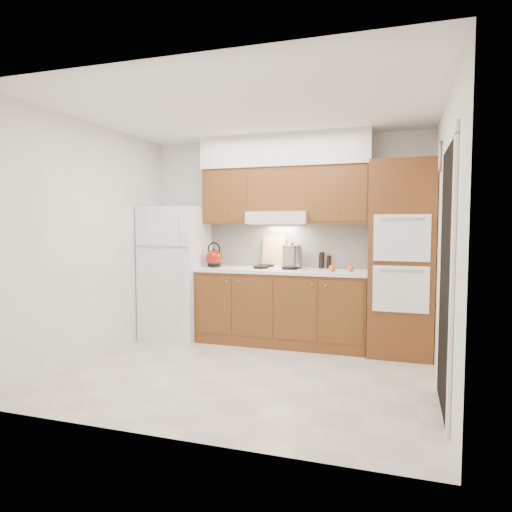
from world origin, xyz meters
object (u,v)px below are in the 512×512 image
at_px(fridge, 176,272).
at_px(stock_pot, 292,256).
at_px(oven_cabinet, 401,259).
at_px(kettle, 214,258).

relative_size(fridge, stock_pot, 6.64).
bearing_deg(stock_pot, oven_cabinet, -3.51).
relative_size(kettle, stock_pot, 0.82).
height_order(oven_cabinet, stock_pot, oven_cabinet).
distance_m(fridge, stock_pot, 1.57).
relative_size(fridge, kettle, 8.06).
xyz_separation_m(fridge, kettle, (0.53, 0.04, 0.20)).
xyz_separation_m(oven_cabinet, stock_pot, (-1.29, 0.08, -0.00)).
height_order(fridge, kettle, fridge).
bearing_deg(stock_pot, kettle, -176.11).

